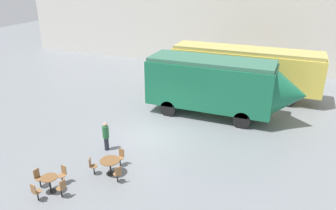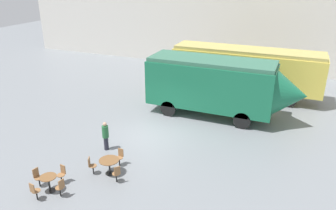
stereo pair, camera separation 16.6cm
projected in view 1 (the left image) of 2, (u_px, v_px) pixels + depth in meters
The scene contains 14 objects.
ground_plane at pixel (153, 135), 18.99m from camera, with size 80.00×80.00×0.00m, color gray.
backdrop_wall at pixel (222, 20), 30.74m from camera, with size 44.00×0.15×9.00m.
passenger_coach_vintage at pixel (245, 67), 24.30m from camera, with size 10.86×2.49×3.61m.
streamlined_locomotive at pixel (222, 84), 20.72m from camera, with size 9.78×2.84×3.75m.
cafe_table_near at pixel (110, 163), 15.15m from camera, with size 0.94×0.94×0.74m.
cafe_table_mid at pixel (50, 181), 13.93m from camera, with size 0.72×0.72×0.74m.
cafe_chair_0 at pixel (121, 156), 15.88m from camera, with size 0.36×0.37×0.87m.
cafe_chair_1 at pixel (92, 165), 15.15m from camera, with size 0.40×0.38×0.87m.
cafe_chair_2 at pixel (118, 173), 14.53m from camera, with size 0.40×0.40×0.87m.
cafe_chair_3 at pixel (63, 173), 14.52m from camera, with size 0.36×0.37×0.87m.
cafe_chair_4 at pixel (38, 177), 14.28m from camera, with size 0.37×0.36×0.87m.
cafe_chair_5 at pixel (35, 191), 13.36m from camera, with size 0.36×0.37×0.87m.
cafe_chair_6 at pixel (62, 187), 13.59m from camera, with size 0.37×0.36×0.87m.
visitor_person at pixel (106, 135), 17.13m from camera, with size 0.34×0.34×1.59m.
Camera 1 is at (7.21, -15.30, 8.85)m, focal length 35.00 mm.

